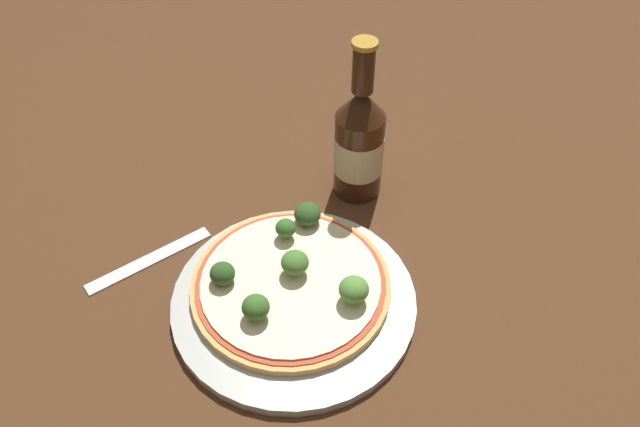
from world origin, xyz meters
TOP-DOWN VIEW (x-y plane):
  - ground_plane at (0.00, 0.00)m, footprint 3.00×3.00m
  - plate at (-0.00, -0.02)m, footprint 0.28×0.28m
  - pizza at (-0.01, -0.01)m, footprint 0.23×0.23m
  - broccoli_floret_0 at (0.06, -0.00)m, footprint 0.03×0.03m
  - broccoli_floret_1 at (-0.01, -0.07)m, footprint 0.03×0.03m
  - broccoli_floret_2 at (-0.05, 0.04)m, footprint 0.02×0.02m
  - broccoli_floret_3 at (-0.08, -0.05)m, footprint 0.03×0.03m
  - broccoli_floret_4 at (-0.01, -0.00)m, footprint 0.03×0.03m
  - broccoli_floret_5 at (-0.04, 0.08)m, footprint 0.03×0.03m
  - beer_bottle at (-0.03, 0.19)m, footprint 0.06×0.06m
  - fork at (-0.19, -0.06)m, footprint 0.08×0.16m

SIDE VIEW (x-z plane):
  - ground_plane at x=0.00m, z-range 0.00..0.00m
  - fork at x=-0.19m, z-range 0.00..0.00m
  - plate at x=0.00m, z-range 0.00..0.01m
  - pizza at x=-0.01m, z-range 0.01..0.03m
  - broccoli_floret_3 at x=-0.08m, z-range 0.03..0.05m
  - broccoli_floret_5 at x=-0.04m, z-range 0.03..0.05m
  - broccoli_floret_2 at x=-0.05m, z-range 0.03..0.05m
  - broccoli_floret_1 at x=-0.01m, z-range 0.03..0.06m
  - broccoli_floret_4 at x=-0.01m, z-range 0.03..0.06m
  - broccoli_floret_0 at x=0.06m, z-range 0.03..0.06m
  - beer_bottle at x=-0.03m, z-range -0.03..0.19m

